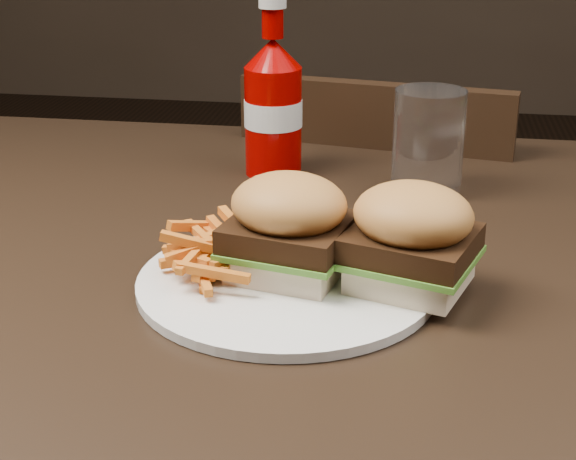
# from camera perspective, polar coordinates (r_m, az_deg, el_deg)

# --- Properties ---
(dining_table) EXTENTS (1.20, 0.80, 0.04)m
(dining_table) POSITION_cam_1_polar(r_m,az_deg,el_deg) (0.87, -0.70, -1.90)
(dining_table) COLOR black
(dining_table) RESTS_ON ground
(chair_far) EXTENTS (0.43, 0.43, 0.04)m
(chair_far) POSITION_cam_1_polar(r_m,az_deg,el_deg) (1.44, 6.62, -5.00)
(chair_far) COLOR black
(chair_far) RESTS_ON ground
(plate) EXTENTS (0.26, 0.26, 0.01)m
(plate) POSITION_cam_1_polar(r_m,az_deg,el_deg) (0.76, -0.12, -3.42)
(plate) COLOR white
(plate) RESTS_ON dining_table
(sandwich_half_a) EXTENTS (0.11, 0.10, 0.02)m
(sandwich_half_a) POSITION_cam_1_polar(r_m,az_deg,el_deg) (0.76, 0.06, -2.02)
(sandwich_half_a) COLOR #FCD9BD
(sandwich_half_a) RESTS_ON plate
(sandwich_half_b) EXTENTS (0.11, 0.11, 0.02)m
(sandwich_half_b) POSITION_cam_1_polar(r_m,az_deg,el_deg) (0.75, 7.88, -2.77)
(sandwich_half_b) COLOR #F7E4B9
(sandwich_half_b) RESTS_ON plate
(fries_pile) EXTENTS (0.13, 0.13, 0.04)m
(fries_pile) POSITION_cam_1_polar(r_m,az_deg,el_deg) (0.77, -4.84, -1.08)
(fries_pile) COLOR orange
(fries_pile) RESTS_ON plate
(ketchup_bottle) EXTENTS (0.09, 0.09, 0.13)m
(ketchup_bottle) POSITION_cam_1_polar(r_m,az_deg,el_deg) (1.04, -0.96, 6.87)
(ketchup_bottle) COLOR #920000
(ketchup_bottle) RESTS_ON dining_table
(tumbler) EXTENTS (0.10, 0.10, 0.12)m
(tumbler) POSITION_cam_1_polar(r_m,az_deg,el_deg) (0.99, 9.04, 5.46)
(tumbler) COLOR white
(tumbler) RESTS_ON dining_table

